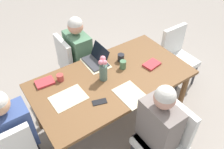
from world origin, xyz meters
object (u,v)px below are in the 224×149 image
Objects in this scene: book_blue_cover at (45,82)px; coffee_mug_near_left at (121,58)px; person_far_left_near at (157,134)px; laptop_near_left_mid at (97,59)px; flower_vase at (103,69)px; coffee_mug_centre_left at (123,65)px; chair_head_left_right_near at (177,54)px; chair_far_left_near at (166,137)px; dining_table at (112,83)px; phone_black at (100,102)px; person_head_right_left_far at (16,140)px; coffee_mug_near_right at (60,78)px; book_red_cover at (152,64)px; person_near_left_mid at (79,60)px; chair_near_left_mid at (73,62)px.

coffee_mug_near_left is at bearing 175.29° from book_blue_cover.
person_far_left_near is 3.73× the size of laptop_near_left_mid.
flower_vase reaches higher than coffee_mug_centre_left.
chair_head_left_right_near is at bearing -176.98° from flower_vase.
chair_far_left_near is at bearing 127.94° from book_blue_cover.
dining_table is 2.03× the size of chair_far_left_near.
phone_black is (0.35, -0.52, 0.23)m from person_far_left_near.
person_head_right_left_far is at bearing 0.53° from dining_table.
chair_far_left_near is 1.46m from chair_head_left_right_near.
person_far_left_near is 1.00× the size of person_head_right_left_far.
person_head_right_left_far reaches higher than coffee_mug_near_right.
laptop_near_left_mid reaches higher than book_red_cover.
coffee_mug_centre_left is at bearing 48.05° from phone_black.
person_far_left_near is 1.49m from chair_head_left_right_near.
chair_head_left_right_near is at bearing -172.74° from book_red_cover.
chair_head_left_right_near reaches higher than book_red_cover.
flower_vase is 0.49m from coffee_mug_near_right.
flower_vase is at bearing 71.89° from laptop_near_left_mid.
chair_head_left_right_near is (-1.13, -0.93, 0.00)m from chair_far_left_near.
flower_vase reaches higher than phone_black.
book_red_cover is (-0.56, 0.86, 0.24)m from person_near_left_mid.
flower_vase is at bearing 91.09° from chair_near_left_mid.
book_blue_cover is at bearing -9.06° from coffee_mug_near_left.
coffee_mug_centre_left reaches higher than dining_table.
chair_far_left_near is 11.04× the size of coffee_mug_near_right.
flower_vase reaches higher than book_red_cover.
chair_near_left_mid is 8.57× the size of coffee_mug_centre_left.
coffee_mug_near_right is at bearing 166.49° from book_blue_cover.
person_near_left_mid is at bearing -94.71° from flower_vase.
laptop_near_left_mid is (-0.10, -0.31, -0.10)m from flower_vase.
person_head_right_left_far reaches higher than book_red_cover.
coffee_mug_centre_left is 0.36m from book_red_cover.
person_near_left_mid reaches higher than chair_near_left_mid.
chair_far_left_near is at bearing 94.69° from laptop_near_left_mid.
person_head_right_left_far is at bearing 2.76° from flower_vase.
person_near_left_mid is 0.72m from coffee_mug_near_right.
book_blue_cover is (0.67, -0.35, 0.10)m from dining_table.
coffee_mug_near_left is (-0.27, -0.20, 0.13)m from dining_table.
phone_black is at bearing -56.45° from person_far_left_near.
person_far_left_near is 1.33× the size of chair_head_left_right_near.
chair_head_left_right_near is at bearing -140.73° from chair_far_left_near.
person_head_right_left_far is 3.73× the size of laptop_near_left_mid.
coffee_mug_near_left reaches higher than book_red_cover.
book_red_cover is at bearing 131.36° from coffee_mug_near_left.
laptop_near_left_mid is at bearing 103.49° from chair_near_left_mid.
chair_near_left_mid is 0.88m from flower_vase.
laptop_near_left_mid is (-1.18, -0.36, 0.27)m from person_head_right_left_far.
chair_far_left_near is at bearing 94.90° from person_near_left_mid.
phone_black is (0.59, 0.43, -0.04)m from coffee_mug_near_left.
coffee_mug_near_right is (0.47, 0.47, 0.27)m from person_near_left_mid.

